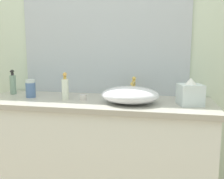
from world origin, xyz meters
TOP-DOWN VIEW (x-y plane):
  - bathroom_wall_rear at (0.00, 0.73)m, footprint 6.00×0.06m
  - vanity_counter at (0.04, 0.43)m, footprint 1.59×0.52m
  - wall_mirror_panel at (0.04, 0.69)m, footprint 1.28×0.01m
  - sink_basin at (0.29, 0.38)m, footprint 0.37×0.32m
  - faucet at (0.29, 0.56)m, footprint 0.03×0.13m
  - soap_dispenser at (-0.63, 0.52)m, footprint 0.05×0.05m
  - lotion_bottle at (-0.16, 0.41)m, footprint 0.05×0.05m
  - perfume_bottle at (-0.44, 0.43)m, footprint 0.07×0.07m
  - tissue_box at (0.66, 0.40)m, footprint 0.17×0.17m
  - candle_jar at (-0.04, 0.42)m, footprint 0.05×0.05m

SIDE VIEW (x-z plane):
  - vanity_counter at x=0.04m, z-range 0.00..0.89m
  - candle_jar at x=-0.04m, z-range 0.89..0.93m
  - sink_basin at x=0.29m, z-range 0.89..1.00m
  - perfume_bottle at x=-0.44m, z-range 0.89..1.02m
  - tissue_box at x=0.66m, z-range 0.88..1.05m
  - lotion_bottle at x=-0.16m, z-range 0.88..1.06m
  - soap_dispenser at x=-0.63m, z-range 0.88..1.06m
  - faucet at x=0.29m, z-range 0.90..1.05m
  - bathroom_wall_rear at x=0.00m, z-range 0.00..2.60m
  - wall_mirror_panel at x=0.04m, z-range 0.89..1.92m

